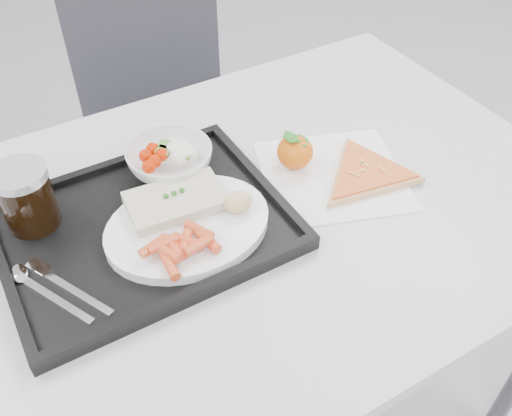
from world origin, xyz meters
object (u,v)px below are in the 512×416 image
at_px(table, 238,237).
at_px(cola_glass, 26,197).
at_px(tangerine, 295,152).
at_px(dinner_plate, 188,226).
at_px(pizza_slice, 366,174).
at_px(tray, 144,228).
at_px(salad_bowl, 170,159).
at_px(chair, 166,100).

distance_m(table, cola_glass, 0.36).
xyz_separation_m(cola_glass, tangerine, (0.45, -0.08, -0.04)).
relative_size(dinner_plate, pizza_slice, 0.94).
relative_size(tray, salad_bowl, 2.96).
height_order(table, tray, tray).
relative_size(dinner_plate, tangerine, 3.18).
height_order(tray, salad_bowl, salad_bowl).
bearing_deg(chair, tangerine, -89.98).
bearing_deg(tray, salad_bowl, 47.80).
bearing_deg(pizza_slice, cola_glass, 162.54).
relative_size(cola_glass, pizza_slice, 0.37).
bearing_deg(salad_bowl, tray, -132.20).
xyz_separation_m(tray, pizza_slice, (0.40, -0.08, 0.00)).
distance_m(tray, dinner_plate, 0.08).
bearing_deg(salad_bowl, tangerine, -23.81).
height_order(table, dinner_plate, dinner_plate).
distance_m(tray, salad_bowl, 0.15).
bearing_deg(dinner_plate, chair, 70.83).
bearing_deg(tray, chair, 65.24).
bearing_deg(tangerine, pizza_slice, -44.18).
distance_m(table, salad_bowl, 0.18).
bearing_deg(table, tangerine, 18.08).
bearing_deg(pizza_slice, tray, 169.14).
distance_m(table, dinner_plate, 0.13).
xyz_separation_m(salad_bowl, tangerine, (0.21, -0.09, -0.00)).
height_order(chair, dinner_plate, chair).
xyz_separation_m(chair, salad_bowl, (-0.21, -0.55, 0.25)).
distance_m(salad_bowl, pizza_slice, 0.35).
bearing_deg(salad_bowl, chair, 69.46).
bearing_deg(tangerine, table, -161.92).
bearing_deg(cola_glass, tray, -32.68).
bearing_deg(dinner_plate, cola_glass, 145.59).
distance_m(table, tangerine, 0.18).
bearing_deg(pizza_slice, tangerine, 135.82).
bearing_deg(tangerine, salad_bowl, 156.19).
xyz_separation_m(dinner_plate, cola_glass, (-0.21, 0.14, 0.05)).
xyz_separation_m(cola_glass, pizza_slice, (0.54, -0.17, -0.06)).
relative_size(table, pizza_slice, 4.16).
bearing_deg(dinner_plate, salad_bowl, 75.90).
height_order(chair, salad_bowl, chair).
bearing_deg(tangerine, tray, -177.01).
distance_m(chair, dinner_plate, 0.78).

